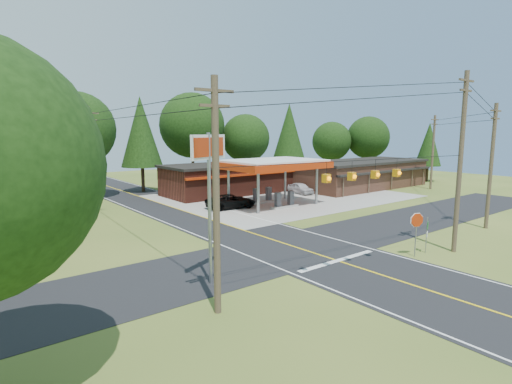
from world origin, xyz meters
TOP-DOWN VIEW (x-y plane):
  - ground at (0.00, 0.00)m, footprint 120.00×120.00m
  - main_highway at (0.00, 0.00)m, footprint 8.00×120.00m
  - cross_road at (0.00, 0.00)m, footprint 70.00×7.00m
  - lane_center_yellow at (0.00, 0.00)m, footprint 0.15×110.00m
  - gas_canopy at (9.00, 13.00)m, footprint 10.60×7.40m
  - convenience_store at (10.00, 22.98)m, footprint 16.40×7.55m
  - strip_building at (28.00, 15.98)m, footprint 20.40×8.75m
  - utility_pole_near_right at (7.50, -7.00)m, footprint 1.80×0.30m
  - utility_pole_near_left at (-9.50, -5.00)m, footprint 1.80×0.30m
  - utility_pole_far_left at (-8.00, 18.00)m, footprint 1.80×0.30m
  - utility_pole_right_b at (16.00, -5.50)m, footprint 1.80×0.30m
  - utility_pole_far_right at (34.00, 9.00)m, footprint 1.80×0.30m
  - utility_pole_north at (-6.50, 35.00)m, footprint 0.30×0.30m
  - overhead_beacons at (-1.00, -6.00)m, footprint 17.04×2.04m
  - treeline_backdrop at (0.82, 24.01)m, footprint 70.27×51.59m
  - suv_car at (4.50, 14.35)m, footprint 5.86×5.86m
  - sedan_car at (17.00, 17.00)m, footprint 4.59×4.59m
  - big_stop_sign at (-8.00, -2.01)m, footprint 2.65×1.27m
  - octagonal_stop_sign at (4.50, -6.01)m, footprint 0.91×0.40m
  - route_sign_post at (5.80, -6.02)m, footprint 0.46×0.22m

SIDE VIEW (x-z plane):
  - ground at x=0.00m, z-range 0.00..0.00m
  - main_highway at x=0.00m, z-range 0.00..0.02m
  - cross_road at x=0.00m, z-range 0.00..0.03m
  - lane_center_yellow at x=0.00m, z-range 0.02..0.03m
  - sedan_car at x=17.00m, z-range 0.00..1.39m
  - suv_car at x=4.50m, z-range 0.00..1.44m
  - route_sign_post at x=5.80m, z-range 0.23..2.59m
  - strip_building at x=28.00m, z-range 0.01..3.81m
  - convenience_store at x=10.00m, z-range 0.02..3.82m
  - octagonal_stop_sign at x=4.50m, z-range 0.72..3.55m
  - gas_canopy at x=9.00m, z-range 1.83..6.70m
  - utility_pole_north at x=-6.50m, z-range 0.00..9.50m
  - utility_pole_near_left at x=-9.50m, z-range 0.20..10.20m
  - utility_pole_far_left at x=-8.00m, z-range 0.20..10.20m
  - utility_pole_right_b at x=16.00m, z-range 0.20..10.20m
  - utility_pole_far_right at x=34.00m, z-range 0.20..10.20m
  - big_stop_sign at x=-8.00m, z-range 1.98..9.71m
  - utility_pole_near_right at x=7.50m, z-range 0.21..11.71m
  - overhead_beacons at x=-1.00m, z-range 5.70..6.73m
  - treeline_backdrop at x=0.82m, z-range 0.84..14.14m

